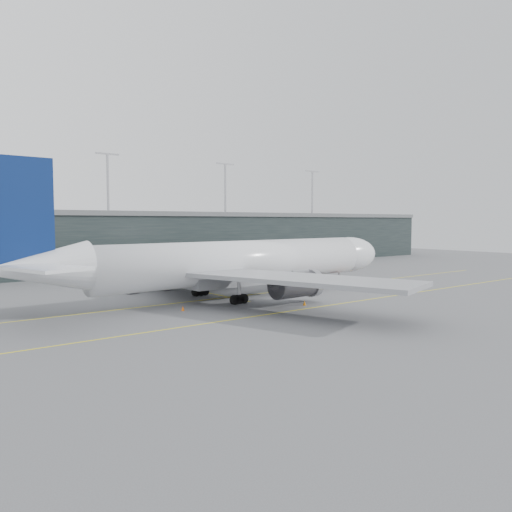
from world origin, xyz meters
TOP-DOWN VIEW (x-y plane):
  - ground at (0.00, 0.00)m, footprint 320.00×320.00m
  - taxiline_a at (0.00, -4.00)m, footprint 160.00×0.25m
  - taxiline_b at (0.00, -20.00)m, footprint 160.00×0.25m
  - taxiline_lead_main at (5.00, 20.00)m, footprint 0.25×60.00m
  - terminal at (-0.00, 58.00)m, footprint 240.00×36.00m
  - main_aircraft at (6.25, -5.08)m, footprint 73.42×69.11m
  - jet_bridge at (25.22, 22.61)m, footprint 10.75×43.61m
  - gse_cart at (29.98, -7.46)m, footprint 2.51×2.03m
  - baggage_dolly at (31.87, -12.25)m, footprint 3.03×2.53m
  - uld_a at (-6.07, 9.66)m, footprint 2.42×2.16m
  - uld_b at (-2.84, 11.19)m, footprint 2.70×2.44m
  - uld_c at (0.62, 9.85)m, footprint 2.25×2.01m
  - cone_nose at (33.80, -6.92)m, footprint 0.48×0.48m
  - cone_wing_stbd at (9.46, -17.72)m, footprint 0.47×0.47m
  - cone_wing_port at (11.18, 9.86)m, footprint 0.46×0.46m
  - cone_tail at (-7.33, -10.45)m, footprint 0.45×0.45m

SIDE VIEW (x-z plane):
  - ground at x=0.00m, z-range 0.00..0.00m
  - taxiline_a at x=0.00m, z-range 0.00..0.02m
  - taxiline_b at x=0.00m, z-range 0.00..0.02m
  - taxiline_lead_main at x=5.00m, z-range 0.00..0.02m
  - baggage_dolly at x=31.87m, z-range 0.03..0.31m
  - cone_tail at x=-7.33m, z-range 0.00..0.72m
  - cone_wing_port at x=11.18m, z-range 0.00..0.73m
  - cone_wing_stbd at x=9.46m, z-range 0.00..0.75m
  - cone_nose at x=33.80m, z-range 0.00..0.76m
  - gse_cart at x=29.98m, z-range 0.08..1.56m
  - uld_c at x=0.62m, z-range 0.04..1.76m
  - uld_a at x=-6.07m, z-range 0.05..1.88m
  - uld_b at x=-2.84m, z-range 0.05..2.08m
  - jet_bridge at x=25.22m, z-range 1.52..7.65m
  - main_aircraft at x=6.25m, z-range -4.52..16.10m
  - terminal at x=0.00m, z-range -6.88..22.12m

